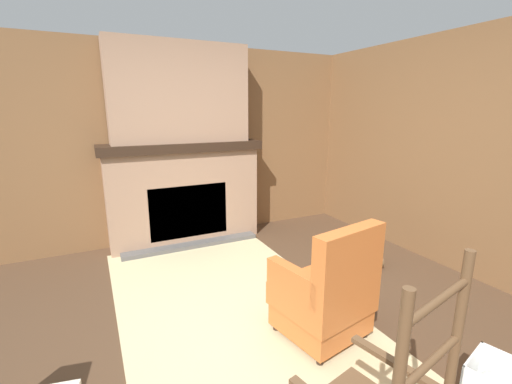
% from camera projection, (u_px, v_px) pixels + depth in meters
% --- Properties ---
extents(ground_plane, '(14.00, 14.00, 0.00)m').
position_uv_depth(ground_plane, '(262.00, 337.00, 2.64)').
color(ground_plane, '#4C3523').
extents(wood_panel_wall_left, '(0.06, 5.40, 2.50)m').
position_uv_depth(wood_panel_wall_left, '(178.00, 145.00, 4.47)').
color(wood_panel_wall_left, brown).
rests_on(wood_panel_wall_left, ground).
extents(wood_panel_wall_back, '(5.40, 0.09, 2.50)m').
position_uv_depth(wood_panel_wall_back, '(485.00, 157.00, 3.35)').
color(wood_panel_wall_back, brown).
rests_on(wood_panel_wall_back, ground).
extents(fireplace_hearth, '(0.59, 1.99, 1.31)m').
position_uv_depth(fireplace_hearth, '(185.00, 194.00, 4.41)').
color(fireplace_hearth, '#9E7A60').
rests_on(fireplace_hearth, ground).
extents(chimney_breast, '(0.33, 1.67, 1.18)m').
position_uv_depth(chimney_breast, '(180.00, 93.00, 4.12)').
color(chimney_breast, '#9E7A60').
rests_on(chimney_breast, fireplace_hearth).
extents(area_rug, '(3.59, 1.85, 0.01)m').
position_uv_depth(area_rug, '(238.00, 316.00, 2.88)').
color(area_rug, '#C6B789').
rests_on(area_rug, ground).
extents(armchair, '(0.69, 0.71, 0.93)m').
position_uv_depth(armchair, '(326.00, 295.00, 2.56)').
color(armchair, '#C6662D').
rests_on(armchair, ground).
extents(firewood_stack, '(0.47, 0.46, 0.28)m').
position_uv_depth(firewood_stack, '(355.00, 255.00, 3.81)').
color(firewood_stack, brown).
rests_on(firewood_stack, ground).
extents(oil_lamp_vase, '(0.12, 0.12, 0.26)m').
position_uv_depth(oil_lamp_vase, '(149.00, 136.00, 4.11)').
color(oil_lamp_vase, '#99B29E').
rests_on(oil_lamp_vase, fireplace_hearth).
extents(storage_case, '(0.16, 0.20, 0.16)m').
position_uv_depth(storage_case, '(196.00, 135.00, 4.36)').
color(storage_case, gray).
rests_on(storage_case, fireplace_hearth).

